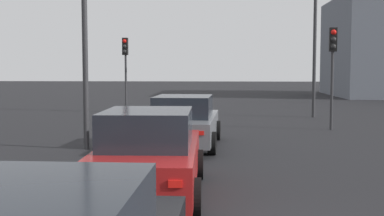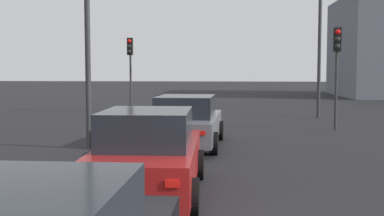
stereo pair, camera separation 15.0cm
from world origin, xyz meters
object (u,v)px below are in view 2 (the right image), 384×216
at_px(car_red_right_second, 148,155).
at_px(traffic_light_near_left, 130,59).
at_px(street_lamp_kerbside, 320,26).
at_px(traffic_light_near_right, 337,56).
at_px(car_grey_right_lead, 187,122).
at_px(street_lamp_far, 87,8).

relative_size(car_red_right_second, traffic_light_near_left, 1.14).
bearing_deg(street_lamp_kerbside, car_red_right_second, 159.28).
distance_m(traffic_light_near_left, traffic_light_near_right, 11.54).
distance_m(car_grey_right_lead, street_lamp_far, 4.42).
height_order(car_red_right_second, street_lamp_kerbside, street_lamp_kerbside).
height_order(car_red_right_second, traffic_light_near_right, traffic_light_near_right).
bearing_deg(street_lamp_far, car_grey_right_lead, -77.00).
xyz_separation_m(car_grey_right_lead, street_lamp_far, (-0.65, 2.82, 3.34)).
bearing_deg(car_grey_right_lead, traffic_light_near_right, -48.35).
relative_size(traffic_light_near_left, traffic_light_near_right, 1.01).
distance_m(traffic_light_near_left, street_lamp_far, 12.04).
bearing_deg(car_grey_right_lead, street_lamp_kerbside, -28.54).
relative_size(car_red_right_second, traffic_light_near_right, 1.15).
bearing_deg(car_grey_right_lead, street_lamp_far, 105.17).
bearing_deg(street_lamp_kerbside, traffic_light_near_right, 177.62).
xyz_separation_m(car_red_right_second, traffic_light_near_left, (17.16, 3.72, 2.07)).
bearing_deg(street_lamp_far, traffic_light_near_left, 5.38).
bearing_deg(street_lamp_far, car_red_right_second, -153.59).
bearing_deg(traffic_light_near_left, car_grey_right_lead, 26.39).
relative_size(car_grey_right_lead, car_red_right_second, 1.04).
bearing_deg(traffic_light_near_right, car_grey_right_lead, -45.84).
height_order(street_lamp_kerbside, street_lamp_far, street_lamp_kerbside).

